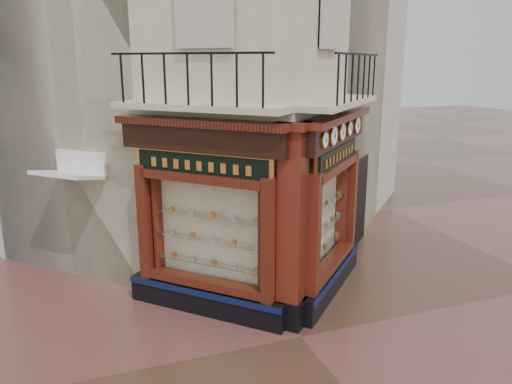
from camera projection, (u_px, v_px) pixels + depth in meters
name	position (u px, v px, depth m)	size (l,w,h in m)	color
ground	(301.00, 337.00, 9.36)	(80.00, 80.00, 0.00)	#492E22
main_building	(209.00, 24.00, 13.43)	(8.00, 8.00, 12.00)	beige
neighbour_left	(109.00, 45.00, 14.99)	(8.00, 8.00, 11.00)	beige
neighbour_right	(262.00, 46.00, 16.63)	(8.00, 8.00, 11.00)	beige
shopfront_left	(205.00, 221.00, 9.82)	(2.86, 2.86, 3.98)	black
shopfront_right	(331.00, 207.00, 10.75)	(2.86, 2.86, 3.98)	black
corner_pilaster	(292.00, 231.00, 9.32)	(0.85, 0.85, 3.98)	black
balcony	(273.00, 104.00, 9.64)	(5.94, 2.97, 1.03)	beige
clock_a	(324.00, 140.00, 9.13)	(0.26, 0.26, 0.32)	#B27A3B
clock_b	(333.00, 136.00, 9.63)	(0.32, 0.32, 0.41)	#B27A3B
clock_c	(342.00, 132.00, 10.17)	(0.30, 0.30, 0.38)	#B27A3B
clock_d	(349.00, 129.00, 10.68)	(0.26, 0.26, 0.32)	#B27A3B
clock_e	(357.00, 125.00, 11.27)	(0.32, 0.32, 0.40)	#B27A3B
awning	(78.00, 287.00, 11.43)	(1.39, 0.84, 0.08)	white
signboard_left	(201.00, 165.00, 9.47)	(2.17, 2.17, 0.58)	gold
signboard_right	(337.00, 156.00, 10.44)	(2.01, 2.01, 0.54)	gold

